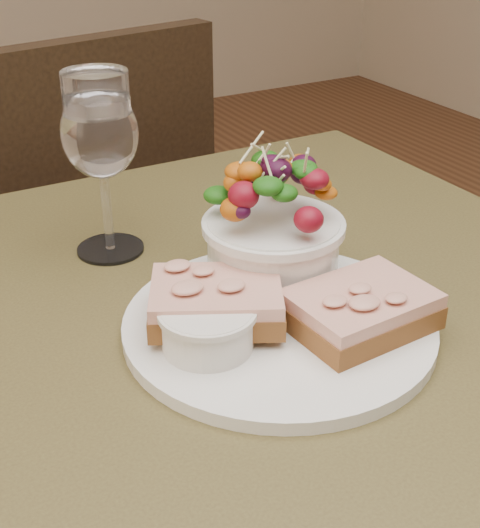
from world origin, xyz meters
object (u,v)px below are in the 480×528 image
ramekin (207,326)px  chair_far (71,348)px  sandwich_back (216,301)px  salad_bowl (274,222)px  wine_glass (100,139)px  sandwich_front (360,309)px  cafe_table (235,416)px  dinner_plate (279,325)px

ramekin → chair_far: bearing=85.0°
sandwich_back → salad_bowl: 0.10m
ramekin → wine_glass: size_ratio=0.43×
chair_far → sandwich_front: size_ratio=7.34×
cafe_table → wine_glass: wine_glass is taller
sandwich_back → ramekin: bearing=-102.8°
cafe_table → chair_far: size_ratio=0.89×
dinner_plate → cafe_table: bearing=141.7°
sandwich_back → salad_bowl: size_ratio=1.07×
dinner_plate → sandwich_front: 0.07m
dinner_plate → sandwich_front: size_ratio=2.21×
ramekin → salad_bowl: size_ratio=0.59×
sandwich_front → chair_far: bearing=91.1°
salad_bowl → wine_glass: size_ratio=0.73×
salad_bowl → ramekin: bearing=-146.2°
sandwich_front → salad_bowl: 0.12m
dinner_plate → salad_bowl: salad_bowl is taller
chair_far → ramekin: size_ratio=12.09×
chair_far → wine_glass: size_ratio=5.14×
salad_bowl → wine_glass: bearing=125.0°
sandwich_front → salad_bowl: size_ratio=0.97×
chair_far → salad_bowl: 0.84m
cafe_table → sandwich_back: size_ratio=5.87×
dinner_plate → wine_glass: wine_glass is taller
sandwich_back → wine_glass: bearing=124.0°
cafe_table → ramekin: 0.14m
sandwich_back → wine_glass: 0.22m
dinner_plate → ramekin: size_ratio=3.65×
chair_far → sandwich_back: size_ratio=6.61×
chair_far → sandwich_back: bearing=76.4°
ramekin → wine_glass: wine_glass is taller
sandwich_back → cafe_table: bearing=41.3°
sandwich_front → ramekin: (-0.13, 0.04, 0.00)m
sandwich_back → salad_bowl: salad_bowl is taller
cafe_table → dinner_plate: 0.11m
cafe_table → sandwich_front: sandwich_front is taller
cafe_table → dinner_plate: dinner_plate is taller
dinner_plate → sandwich_back: sandwich_back is taller
dinner_plate → salad_bowl: 0.10m
chair_far → dinner_plate: chair_far is taller
sandwich_back → sandwich_front: bearing=-2.7°
wine_glass → salad_bowl: bearing=-55.0°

